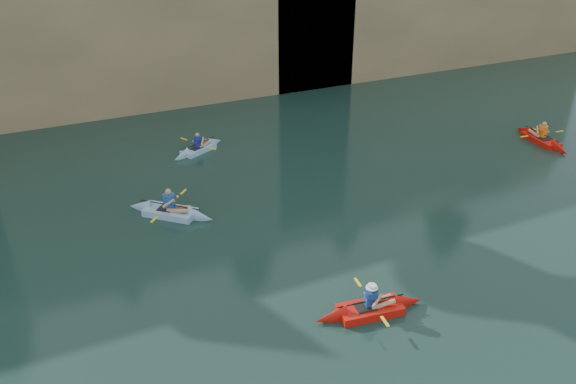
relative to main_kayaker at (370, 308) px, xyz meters
name	(u,v)px	position (x,y,z in m)	size (l,w,h in m)	color
sea_cave_center	(38,95)	(-7.06, 19.75, 1.44)	(3.50, 1.00, 3.20)	black
sea_cave_east	(290,53)	(6.94, 19.75, 2.09)	(5.00, 1.00, 4.50)	black
main_kayaker	(370,308)	(0.00, 0.00, 0.00)	(3.28, 2.18, 1.19)	red
kayaker_ltblue_near	(170,211)	(-3.61, 7.77, 0.01)	(3.01, 2.88, 1.33)	#83ADDC
kayaker_red_far	(541,139)	(14.16, 7.13, 0.00)	(2.47, 3.49, 1.26)	red
kayaker_ltblue_mid	(198,149)	(-0.92, 13.01, -0.02)	(2.95, 2.03, 1.13)	#87B7E2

